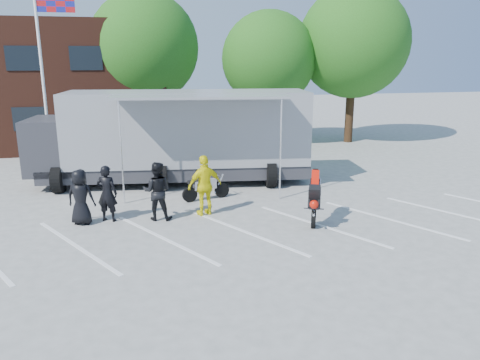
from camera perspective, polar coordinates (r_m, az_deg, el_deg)
name	(u,v)px	position (r m, az deg, el deg)	size (l,w,h in m)	color
ground	(247,245)	(13.08, 0.82, -7.94)	(100.00, 100.00, 0.00)	#AAAAA4
parking_bay_lines	(239,232)	(13.98, -0.16, -6.38)	(18.00, 5.00, 0.01)	white
office_building	(3,85)	(30.59, -26.91, 10.29)	(18.00, 8.00, 7.00)	#4E2519
flagpole	(47,57)	(21.97, -22.47, 13.68)	(1.61, 0.12, 8.00)	white
tree_left	(144,48)	(27.74, -11.61, 15.53)	(6.12, 6.12, 8.64)	#382314
tree_mid	(269,59)	(27.86, 3.54, 14.50)	(5.44, 5.44, 7.68)	#382314
tree_right	(354,43)	(29.23, 13.68, 15.97)	(6.46, 6.46, 9.12)	#382314
transporter_truck	(178,182)	(19.67, -7.60, -0.26)	(11.74, 5.65, 3.73)	gray
parked_motorcycle	(206,200)	(17.16, -4.14, -2.40)	(0.62, 1.85, 0.97)	#B8B8BD
stunt_bike_rider	(314,221)	(15.14, 8.95, -4.91)	(0.75, 1.60, 1.88)	black
spectator_leather_a	(81,197)	(15.23, -18.85, -1.97)	(0.85, 0.56, 1.75)	black
spectator_leather_b	(107,193)	(15.25, -15.90, -1.59)	(0.66, 0.43, 1.81)	black
spectator_leather_c	(157,191)	(15.03, -10.08, -1.34)	(0.91, 0.71, 1.88)	black
spectator_hivis	(205,185)	(15.27, -4.30, -0.67)	(1.17, 0.49, 2.00)	#F5EA0C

